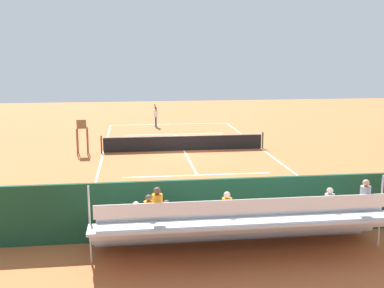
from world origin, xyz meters
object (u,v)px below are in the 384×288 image
object	(u,v)px
tennis_ball_near	(176,132)
tennis_player	(156,115)
tennis_net	(184,143)
umpire_chair	(82,133)
tennis_racket	(145,127)
courtside_bench	(307,209)
bleacher_stand	(237,223)
equipment_bag	(250,223)

from	to	relation	value
tennis_ball_near	tennis_player	bearing A→B (deg)	-62.70
tennis_player	tennis_ball_near	size ratio (longest dim) A/B	29.18
tennis_net	tennis_player	size ratio (longest dim) A/B	5.35
tennis_ball_near	umpire_chair	bearing A→B (deg)	48.61
tennis_ball_near	tennis_racket	bearing A→B (deg)	-48.57
courtside_bench	tennis_player	distance (m)	23.28
tennis_net	bleacher_stand	size ratio (longest dim) A/B	1.14
tennis_net	equipment_bag	world-z (taller)	tennis_net
bleacher_stand	tennis_ball_near	size ratio (longest dim) A/B	137.27
bleacher_stand	tennis_player	distance (m)	25.00
courtside_bench	tennis_ball_near	distance (m)	20.39
tennis_net	tennis_racket	world-z (taller)	tennis_net
umpire_chair	equipment_bag	world-z (taller)	umpire_chair
equipment_bag	tennis_player	xyz separation A→B (m)	(2.07, -23.02, 0.84)
tennis_net	tennis_racket	xyz separation A→B (m)	(2.15, -9.53, -0.49)
tennis_net	tennis_player	world-z (taller)	tennis_player
tennis_net	tennis_ball_near	size ratio (longest dim) A/B	156.06
umpire_chair	courtside_bench	xyz separation A→B (m)	(-9.19, 12.97, -0.76)
tennis_player	bleacher_stand	bearing A→B (deg)	92.64
tennis_racket	umpire_chair	bearing A→B (deg)	67.63
umpire_chair	tennis_racket	size ratio (longest dim) A/B	3.68
tennis_racket	tennis_ball_near	size ratio (longest dim) A/B	8.82
umpire_chair	tennis_racket	xyz separation A→B (m)	(-4.05, -9.83, -1.30)
umpire_chair	tennis_ball_near	bearing A→B (deg)	-131.39
equipment_bag	tennis_player	bearing A→B (deg)	-84.86
umpire_chair	tennis_player	size ratio (longest dim) A/B	1.11
tennis_ball_near	tennis_net	bearing A→B (deg)	88.69
tennis_net	tennis_ball_near	bearing A→B (deg)	-91.31
equipment_bag	tennis_net	bearing A→B (deg)	-86.45
bleacher_stand	courtside_bench	world-z (taller)	bleacher_stand
umpire_chair	courtside_bench	world-z (taller)	umpire_chair
tennis_net	umpire_chair	xyz separation A→B (m)	(6.20, 0.30, 0.81)
tennis_player	tennis_racket	bearing A→B (deg)	5.24
equipment_bag	tennis_player	world-z (taller)	tennis_player
equipment_bag	tennis_ball_near	size ratio (longest dim) A/B	13.64
equipment_bag	tennis_racket	world-z (taller)	equipment_bag
tennis_net	equipment_bag	xyz separation A→B (m)	(-0.83, 13.40, -0.32)
equipment_bag	tennis_ball_near	bearing A→B (deg)	-88.10
umpire_chair	tennis_net	bearing A→B (deg)	-177.21
equipment_bag	tennis_racket	bearing A→B (deg)	-82.58
tennis_net	tennis_ball_near	distance (m)	6.93
umpire_chair	bleacher_stand	bearing A→B (deg)	112.11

